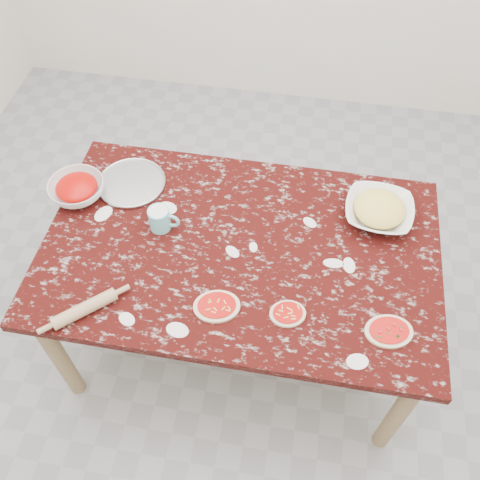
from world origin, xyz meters
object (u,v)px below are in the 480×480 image
at_px(worktable, 240,259).
at_px(cheese_bowl, 378,212).
at_px(flour_mug, 160,219).
at_px(rolling_pin, 85,309).
at_px(pizza_tray, 132,183).
at_px(sauce_bowl, 77,190).

distance_m(worktable, cheese_bowl, 0.61).
relative_size(flour_mug, rolling_pin, 0.54).
height_order(worktable, cheese_bowl, cheese_bowl).
height_order(cheese_bowl, flour_mug, flour_mug).
xyz_separation_m(worktable, rolling_pin, (-0.51, -0.39, 0.11)).
bearing_deg(rolling_pin, worktable, 37.41).
xyz_separation_m(pizza_tray, sauce_bowl, (-0.21, -0.10, 0.03)).
bearing_deg(worktable, flour_mug, 171.76).
relative_size(worktable, sauce_bowl, 6.73).
bearing_deg(cheese_bowl, sauce_bowl, -175.58).
relative_size(worktable, flour_mug, 12.21).
xyz_separation_m(pizza_tray, rolling_pin, (0.02, -0.65, 0.02)).
distance_m(pizza_tray, flour_mug, 0.29).
height_order(cheese_bowl, rolling_pin, cheese_bowl).
relative_size(cheese_bowl, rolling_pin, 1.15).
height_order(sauce_bowl, rolling_pin, sauce_bowl).
height_order(sauce_bowl, cheese_bowl, sauce_bowl).
xyz_separation_m(flour_mug, rolling_pin, (-0.17, -0.44, -0.03)).
distance_m(cheese_bowl, flour_mug, 0.91).
bearing_deg(flour_mug, pizza_tray, 132.60).
bearing_deg(pizza_tray, rolling_pin, -87.83).
relative_size(pizza_tray, rolling_pin, 1.20).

